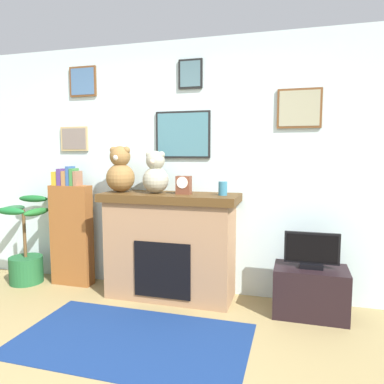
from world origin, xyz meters
name	(u,v)px	position (x,y,z in m)	size (l,w,h in m)	color
back_wall	(176,167)	(0.00, 2.00, 1.31)	(5.20, 0.15, 2.60)	silver
fireplace	(170,245)	(0.03, 1.70, 0.54)	(1.37, 0.54, 1.06)	#99714F
bookshelf	(71,231)	(-1.14, 1.74, 0.60)	(0.46, 0.16, 1.32)	brown
potted_plant	(26,255)	(-1.67, 1.63, 0.31)	(0.49, 0.50, 0.97)	#1E592D
tv_stand	(310,291)	(1.39, 1.64, 0.22)	(0.64, 0.40, 0.44)	black
television	(312,251)	(1.39, 1.64, 0.59)	(0.47, 0.14, 0.32)	black
area_rug	(132,340)	(0.03, 0.78, 0.00)	(1.82, 1.05, 0.01)	navy
candle_jar	(223,188)	(0.57, 1.68, 1.13)	(0.08, 0.08, 0.13)	teal
mantel_clock	(184,185)	(0.18, 1.68, 1.15)	(0.14, 0.10, 0.18)	brown
teddy_bear_cream	(120,171)	(-0.49, 1.68, 1.27)	(0.29, 0.29, 0.47)	brown
teddy_bear_brown	(156,174)	(-0.11, 1.68, 1.25)	(0.26, 0.26, 0.42)	#9D9C86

